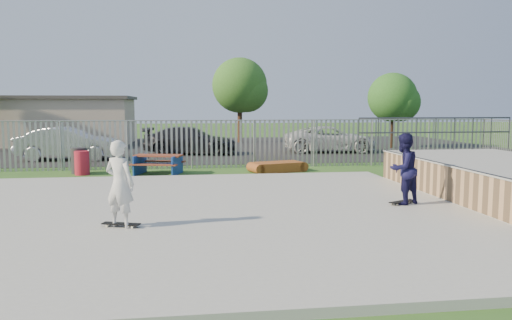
{
  "coord_description": "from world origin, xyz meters",
  "views": [
    {
      "loc": [
        0.83,
        -11.74,
        2.64
      ],
      "look_at": [
        2.72,
        2.0,
        1.1
      ],
      "focal_mm": 35.0,
      "sensor_mm": 36.0,
      "label": 1
    }
  ],
  "objects": [
    {
      "name": "car_white",
      "position": [
        8.7,
        15.07,
        0.73
      ],
      "size": [
        5.32,
        2.8,
        1.43
      ],
      "primitive_type": "imported",
      "rotation": [
        0.0,
        0.0,
        1.49
      ],
      "color": "silver",
      "rests_on": "parking_lot"
    },
    {
      "name": "car_dark",
      "position": [
        1.0,
        14.93,
        0.74
      ],
      "size": [
        5.25,
        2.84,
        1.45
      ],
      "primitive_type": "imported",
      "rotation": [
        0.0,
        0.0,
        1.4
      ],
      "color": "black",
      "rests_on": "parking_lot"
    },
    {
      "name": "picnic_table",
      "position": [
        -0.28,
        7.45,
        0.38
      ],
      "size": [
        2.09,
        1.87,
        0.75
      ],
      "rotation": [
        0.0,
        0.0,
        -0.26
      ],
      "color": "brown",
      "rests_on": "ground"
    },
    {
      "name": "trash_bin_red",
      "position": [
        -3.14,
        7.68,
        0.45
      ],
      "size": [
        0.54,
        0.54,
        0.91
      ],
      "primitive_type": "cylinder",
      "color": "#AB1A2C",
      "rests_on": "ground"
    },
    {
      "name": "parking_lot",
      "position": [
        0.0,
        19.0,
        0.01
      ],
      "size": [
        40.0,
        18.0,
        0.02
      ],
      "primitive_type": "cube",
      "color": "black",
      "rests_on": "ground"
    },
    {
      "name": "skater_white",
      "position": [
        -0.55,
        -1.46,
        1.04
      ],
      "size": [
        0.78,
        0.69,
        1.79
      ],
      "primitive_type": "imported",
      "rotation": [
        0.0,
        0.0,
        2.63
      ],
      "color": "silver",
      "rests_on": "concrete_slab"
    },
    {
      "name": "tree_mid",
      "position": [
        4.47,
        22.96,
        3.96
      ],
      "size": [
        3.81,
        3.81,
        5.89
      ],
      "color": "#452B1B",
      "rests_on": "ground"
    },
    {
      "name": "tree_right",
      "position": [
        13.15,
        17.21,
        3.07
      ],
      "size": [
        2.96,
        2.96,
        4.56
      ],
      "color": "#3A2517",
      "rests_on": "ground"
    },
    {
      "name": "car_silver",
      "position": [
        -4.73,
        12.82,
        0.8
      ],
      "size": [
        4.8,
        1.84,
        1.56
      ],
      "primitive_type": "imported",
      "rotation": [
        0.0,
        0.0,
        1.53
      ],
      "color": "silver",
      "rests_on": "parking_lot"
    },
    {
      "name": "trash_bin_grey",
      "position": [
        -3.32,
        8.09,
        0.5
      ],
      "size": [
        0.6,
        0.6,
        0.99
      ],
      "primitive_type": "cylinder",
      "color": "#252628",
      "rests_on": "ground"
    },
    {
      "name": "quarter_pipe",
      "position": [
        9.5,
        1.04,
        0.56
      ],
      "size": [
        5.5,
        7.05,
        2.19
      ],
      "color": "tan",
      "rests_on": "ground"
    },
    {
      "name": "fence",
      "position": [
        1.0,
        4.59,
        1.0
      ],
      "size": [
        26.04,
        16.02,
        2.0
      ],
      "color": "gray",
      "rests_on": "ground"
    },
    {
      "name": "skateboard_a",
      "position": [
        6.17,
        0.01,
        0.19
      ],
      "size": [
        0.81,
        0.53,
        0.08
      ],
      "rotation": [
        0.0,
        0.0,
        0.46
      ],
      "color": "black",
      "rests_on": "concrete_slab"
    },
    {
      "name": "concrete_slab",
      "position": [
        0.0,
        0.0,
        0.07
      ],
      "size": [
        15.0,
        12.0,
        0.15
      ],
      "primitive_type": "cube",
      "color": "#A3A39E",
      "rests_on": "ground"
    },
    {
      "name": "building",
      "position": [
        -8.0,
        23.0,
        1.61
      ],
      "size": [
        10.4,
        6.4,
        3.2
      ],
      "color": "beige",
      "rests_on": "ground"
    },
    {
      "name": "funbox",
      "position": [
        4.35,
        7.54,
        0.19
      ],
      "size": [
        2.1,
        1.46,
        0.38
      ],
      "rotation": [
        0.0,
        0.0,
        0.29
      ],
      "color": "brown",
      "rests_on": "ground"
    },
    {
      "name": "skater_navy",
      "position": [
        6.17,
        0.01,
        1.04
      ],
      "size": [
        1.08,
        0.99,
        1.79
      ],
      "primitive_type": "imported",
      "rotation": [
        0.0,
        0.0,
        3.6
      ],
      "color": "#14123A",
      "rests_on": "concrete_slab"
    },
    {
      "name": "skateboard_b",
      "position": [
        -0.55,
        -1.46,
        0.19
      ],
      "size": [
        0.82,
        0.46,
        0.08
      ],
      "rotation": [
        0.0,
        0.0,
        -0.34
      ],
      "color": "black",
      "rests_on": "concrete_slab"
    },
    {
      "name": "ground",
      "position": [
        0.0,
        0.0,
        0.0
      ],
      "size": [
        120.0,
        120.0,
        0.0
      ],
      "primitive_type": "plane",
      "color": "#28511C",
      "rests_on": "ground"
    }
  ]
}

